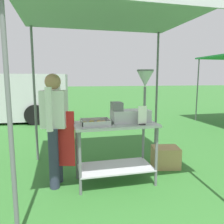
{
  "coord_description": "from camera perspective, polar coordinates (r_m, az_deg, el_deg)",
  "views": [
    {
      "loc": [
        -0.94,
        -2.13,
        1.55
      ],
      "look_at": [
        -0.16,
        1.11,
        1.04
      ],
      "focal_mm": 35.49,
      "sensor_mm": 36.0,
      "label": 1
    }
  ],
  "objects": [
    {
      "name": "donut_cart",
      "position": [
        3.27,
        0.83,
        -7.29
      ],
      "size": [
        1.18,
        0.61,
        0.9
      ],
      "color": "#B7B7BC",
      "rests_on": "ground"
    },
    {
      "name": "stall_canopy",
      "position": [
        3.35,
        0.44,
        23.68
      ],
      "size": [
        2.63,
        2.39,
        2.51
      ],
      "color": "slate",
      "rests_on": "ground"
    },
    {
      "name": "donut_tray",
      "position": [
        3.1,
        -4.34,
        -2.86
      ],
      "size": [
        0.4,
        0.33,
        0.07
      ],
      "color": "#B7B7BC",
      "rests_on": "donut_cart"
    },
    {
      "name": "ground_plane",
      "position": [
        8.33,
        -6.86,
        -2.08
      ],
      "size": [
        70.0,
        70.0,
        0.0
      ],
      "primitive_type": "plane",
      "color": "#33702D"
    },
    {
      "name": "vendor",
      "position": [
        3.23,
        -14.5,
        -3.08
      ],
      "size": [
        0.47,
        0.54,
        1.61
      ],
      "color": "#2D3347",
      "rests_on": "ground"
    },
    {
      "name": "supply_crate",
      "position": [
        4.07,
        13.61,
        -11.2
      ],
      "size": [
        0.51,
        0.44,
        0.36
      ],
      "color": "tan",
      "rests_on": "ground"
    },
    {
      "name": "donut_fryer",
      "position": [
        3.27,
        5.65,
        2.15
      ],
      "size": [
        0.62,
        0.28,
        0.77
      ],
      "color": "#B7B7BC",
      "rests_on": "donut_cart"
    },
    {
      "name": "menu_sign",
      "position": [
        3.09,
        7.83,
        -1.22
      ],
      "size": [
        0.13,
        0.05,
        0.27
      ],
      "color": "black",
      "rests_on": "donut_cart"
    }
  ]
}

